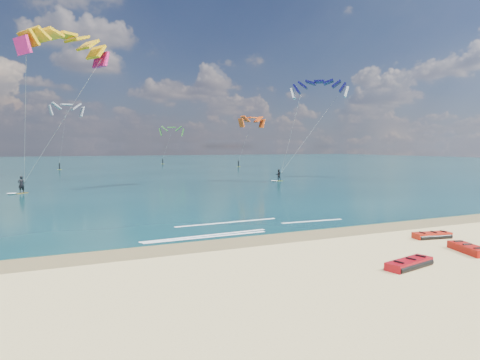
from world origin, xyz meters
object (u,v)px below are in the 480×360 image
packed_kite_left (409,267)px  packed_kite_right (469,252)px  kitesurfer_main (43,107)px  kitesurfer_far (300,124)px  packed_kite_mid (432,238)px

packed_kite_left → packed_kite_right: 4.35m
packed_kite_left → kitesurfer_main: size_ratio=0.15×
kitesurfer_main → kitesurfer_far: (31.29, 3.70, -0.79)m
packed_kite_left → kitesurfer_far: size_ratio=0.17×
packed_kite_left → packed_kite_mid: 6.31m
kitesurfer_far → packed_kite_right: bearing=-101.5°
kitesurfer_far → packed_kite_mid: bearing=-101.7°
packed_kite_mid → packed_kite_right: 3.00m
kitesurfer_far → kitesurfer_main: bearing=-163.4°
packed_kite_mid → kitesurfer_far: (13.15, 33.26, 7.71)m
packed_kite_left → kitesurfer_far: bearing=51.3°
packed_kite_right → packed_kite_left: bearing=115.2°
kitesurfer_main → kitesurfer_far: 31.52m
packed_kite_mid → kitesurfer_main: 35.70m
kitesurfer_main → kitesurfer_far: size_ratio=1.12×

